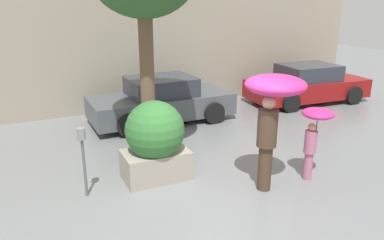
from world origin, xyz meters
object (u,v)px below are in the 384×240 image
Objects in this scene: person_adult at (273,100)px; parked_car_near at (161,101)px; parked_car_far at (307,85)px; parking_meter at (83,148)px; planter_box at (155,140)px; person_child at (315,127)px.

person_adult is 0.53× the size of parked_car_near.
parking_meter is at bearing 116.36° from parked_car_far.
planter_box is 1.22× the size of parking_meter.
planter_box is at bearing 159.29° from person_child.
person_child is at bearing 142.90° from parked_car_far.
person_adult is (1.75, -1.23, 0.88)m from planter_box.
person_child is at bearing -15.96° from parking_meter.
person_adult is at bearing -176.20° from parked_car_near.
planter_box reaches higher than parked_car_far.
person_adult reaches higher than parked_car_near.
parked_car_far is (4.83, 4.47, -1.09)m from person_adult.
planter_box is 2.31m from person_adult.
parked_car_far is 8.64m from parking_meter.
person_child is 0.35× the size of parked_car_near.
person_adult is 3.39m from parking_meter.
parked_car_near and parked_car_far have the same top height.
parked_car_near is (1.38, 3.34, -0.21)m from planter_box.
person_child is 5.98m from parked_car_far.
planter_box is 0.74× the size of person_adult.
planter_box is at bearing 5.61° from parking_meter.
parked_car_near is at bearing 92.28° from parked_car_far.
person_adult is at bearing 136.15° from parked_car_far.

